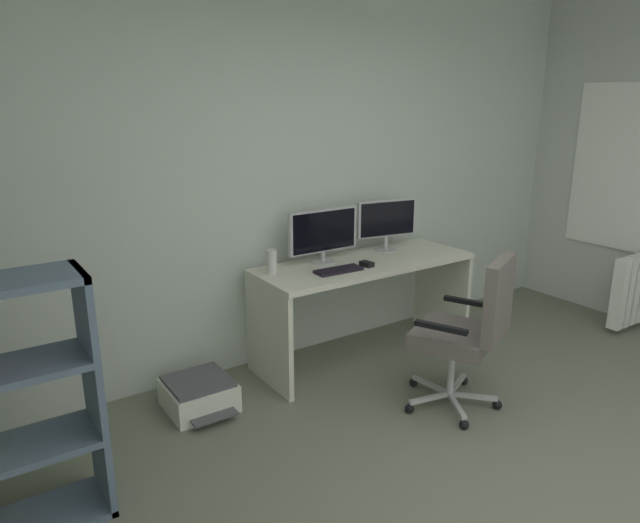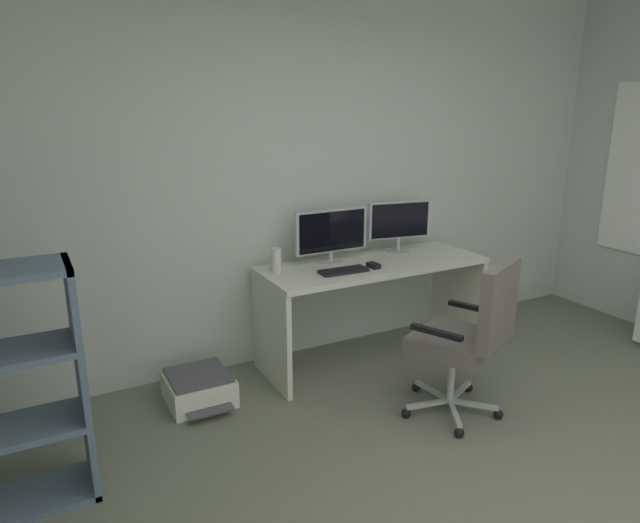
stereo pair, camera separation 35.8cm
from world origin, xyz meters
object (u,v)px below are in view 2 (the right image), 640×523
object	(u,v)px
monitor_secondary	(399,222)
computer_mouse	(374,265)
keyboard	(343,271)
office_chair	(469,333)
monitor_main	(331,233)
desk	(373,287)
printer	(199,388)
desktop_speaker	(276,261)

from	to	relation	value
monitor_secondary	computer_mouse	bearing A→B (deg)	-146.49
keyboard	office_chair	world-z (taller)	office_chair
monitor_main	computer_mouse	bearing A→B (deg)	-53.66
office_chair	monitor_secondary	bearing A→B (deg)	76.65
desk	printer	bearing A→B (deg)	-178.87
keyboard	desktop_speaker	xyz separation A→B (m)	(-0.41, 0.21, 0.07)
monitor_secondary	keyboard	world-z (taller)	monitor_secondary
monitor_secondary	desktop_speaker	world-z (taller)	monitor_secondary
desk	desktop_speaker	distance (m)	0.78
desktop_speaker	printer	size ratio (longest dim) A/B	0.35
desk	computer_mouse	bearing A→B (deg)	-122.81
computer_mouse	monitor_main	bearing A→B (deg)	121.47
computer_mouse	printer	xyz separation A→B (m)	(-1.27, 0.09, -0.68)
keyboard	printer	size ratio (longest dim) A/B	0.69
monitor_secondary	printer	bearing A→B (deg)	-173.95
monitor_main	monitor_secondary	size ratio (longest dim) A/B	1.13
monitor_secondary	printer	size ratio (longest dim) A/B	1.02
keyboard	monitor_secondary	bearing A→B (deg)	24.25
computer_mouse	keyboard	bearing A→B (deg)	173.34
monitor_main	monitor_secondary	distance (m)	0.60
monitor_secondary	desktop_speaker	size ratio (longest dim) A/B	2.95
keyboard	printer	distance (m)	1.23
desktop_speaker	keyboard	bearing A→B (deg)	-27.10
desk	computer_mouse	size ratio (longest dim) A/B	16.74
desktop_speaker	printer	bearing A→B (deg)	-168.21
computer_mouse	office_chair	distance (m)	0.89
desk	monitor_secondary	world-z (taller)	monitor_secondary
desk	desktop_speaker	xyz separation A→B (m)	(-0.73, 0.10, 0.27)
monitor_main	computer_mouse	world-z (taller)	monitor_main
monitor_main	computer_mouse	xyz separation A→B (m)	(0.20, -0.27, -0.20)
computer_mouse	desktop_speaker	distance (m)	0.69
computer_mouse	printer	world-z (taller)	computer_mouse
monitor_main	printer	world-z (taller)	monitor_main
desktop_speaker	office_chair	distance (m)	1.36
monitor_secondary	office_chair	bearing A→B (deg)	-103.35
monitor_main	office_chair	world-z (taller)	monitor_main
computer_mouse	monitor_secondary	bearing A→B (deg)	28.64
desktop_speaker	printer	distance (m)	0.98
monitor_main	office_chair	xyz separation A→B (m)	(0.33, -1.12, -0.42)
monitor_secondary	desktop_speaker	xyz separation A→B (m)	(-1.05, -0.05, -0.15)
desk	keyboard	xyz separation A→B (m)	(-0.32, -0.11, 0.20)
desk	keyboard	distance (m)	0.39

